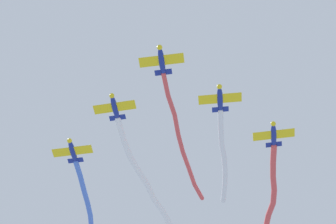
% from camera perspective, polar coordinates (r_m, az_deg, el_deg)
% --- Properties ---
extents(airplane_lead, '(6.26, 4.84, 1.56)m').
position_cam_1_polar(airplane_lead, '(66.95, -0.76, 6.09)').
color(airplane_lead, navy).
extents(smoke_trail_lead, '(6.82, 23.61, 1.49)m').
position_cam_1_polar(smoke_trail_lead, '(73.87, 1.66, -3.64)').
color(smoke_trail_lead, '#DB4C4C').
extents(airplane_left_wing, '(6.22, 4.83, 1.56)m').
position_cam_1_polar(airplane_left_wing, '(70.14, 6.10, 1.60)').
color(airplane_left_wing, navy).
extents(smoke_trail_left_wing, '(7.84, 15.30, 2.09)m').
position_cam_1_polar(smoke_trail_left_wing, '(75.26, 6.48, -5.45)').
color(smoke_trail_left_wing, white).
extents(airplane_right_wing, '(6.29, 4.85, 1.56)m').
position_cam_1_polar(airplane_right_wing, '(71.25, -6.26, 0.59)').
color(airplane_right_wing, navy).
extents(smoke_trail_right_wing, '(5.97, 34.18, 3.52)m').
position_cam_1_polar(smoke_trail_right_wing, '(82.20, -1.37, -10.04)').
color(smoke_trail_right_wing, white).
extents(airplane_slot, '(6.27, 4.84, 1.56)m').
position_cam_1_polar(airplane_slot, '(74.38, 12.27, -2.58)').
color(airplane_slot, navy).
extents(smoke_trail_slot, '(15.53, 22.94, 2.22)m').
position_cam_1_polar(smoke_trail_slot, '(83.32, 11.43, -11.74)').
color(smoke_trail_slot, '#DB4C4C').
extents(airplane_trail, '(6.27, 4.85, 1.56)m').
position_cam_1_polar(airplane_trail, '(76.22, -11.12, -4.49)').
color(airplane_trail, navy).
extents(smoke_trail_trail, '(9.81, 19.07, 2.79)m').
position_cam_1_polar(smoke_trail_trail, '(82.89, -9.34, -11.83)').
color(smoke_trail_trail, '#4C75DB').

